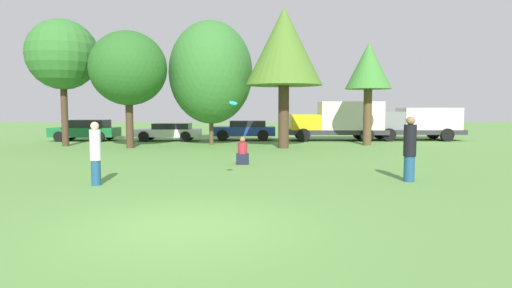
% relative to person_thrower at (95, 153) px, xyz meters
% --- Properties ---
extents(ground_plane, '(120.00, 120.00, 0.00)m').
position_rel_person_thrower_xyz_m(ground_plane, '(2.86, -4.17, -0.87)').
color(ground_plane, '#5B8E42').
extents(person_thrower, '(0.29, 0.29, 1.70)m').
position_rel_person_thrower_xyz_m(person_thrower, '(0.00, 0.00, 0.00)').
color(person_thrower, navy).
rests_on(person_thrower, ground).
extents(person_catcher, '(0.35, 0.35, 1.83)m').
position_rel_person_thrower_xyz_m(person_catcher, '(8.61, 0.25, 0.06)').
color(person_catcher, navy).
rests_on(person_catcher, ground).
extents(frisbee, '(0.24, 0.22, 0.14)m').
position_rel_person_thrower_xyz_m(frisbee, '(3.68, -0.09, 1.32)').
color(frisbee, '#19B2D8').
extents(bystander_sitting, '(0.47, 0.39, 1.01)m').
position_rel_person_thrower_xyz_m(bystander_sitting, '(3.95, 4.24, -0.47)').
color(bystander_sitting, '#191E33').
rests_on(bystander_sitting, ground).
extents(tree_0, '(3.78, 3.78, 6.87)m').
position_rel_person_thrower_xyz_m(tree_0, '(-5.71, 12.37, 4.08)').
color(tree_0, '#473323').
rests_on(tree_0, ground).
extents(tree_1, '(3.95, 3.95, 6.05)m').
position_rel_person_thrower_xyz_m(tree_1, '(-1.88, 11.11, 3.24)').
color(tree_1, '#473323').
rests_on(tree_1, ground).
extents(tree_2, '(4.70, 4.70, 6.97)m').
position_rel_person_thrower_xyz_m(tree_2, '(2.25, 13.01, 3.21)').
color(tree_2, brown).
rests_on(tree_2, ground).
extents(tree_3, '(3.98, 3.98, 7.24)m').
position_rel_person_thrower_xyz_m(tree_3, '(6.15, 10.77, 4.32)').
color(tree_3, '#473323').
rests_on(tree_3, ground).
extents(tree_4, '(2.57, 2.57, 5.72)m').
position_rel_person_thrower_xyz_m(tree_4, '(11.05, 12.37, 3.45)').
color(tree_4, brown).
rests_on(tree_4, ground).
extents(parked_car_green, '(4.21, 2.13, 1.35)m').
position_rel_person_thrower_xyz_m(parked_car_green, '(-6.00, 16.45, -0.17)').
color(parked_car_green, '#196633').
rests_on(parked_car_green, ground).
extents(parked_car_white, '(4.28, 2.08, 1.13)m').
position_rel_person_thrower_xyz_m(parked_car_white, '(-0.69, 16.18, -0.26)').
color(parked_car_white, silver).
rests_on(parked_car_white, ground).
extents(parked_car_blue, '(4.24, 2.11, 1.28)m').
position_rel_person_thrower_xyz_m(parked_car_blue, '(4.17, 16.61, -0.18)').
color(parked_car_blue, '#1E389E').
rests_on(parked_car_blue, ground).
extents(delivery_truck_yellow, '(6.42, 2.70, 2.51)m').
position_rel_person_thrower_xyz_m(delivery_truck_yellow, '(10.33, 16.03, 0.45)').
color(delivery_truck_yellow, '#2D2D33').
rests_on(delivery_truck_yellow, ground).
extents(delivery_truck_grey, '(5.93, 2.71, 2.11)m').
position_rel_person_thrower_xyz_m(delivery_truck_grey, '(15.41, 16.13, 0.31)').
color(delivery_truck_grey, '#2D2D33').
rests_on(delivery_truck_grey, ground).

